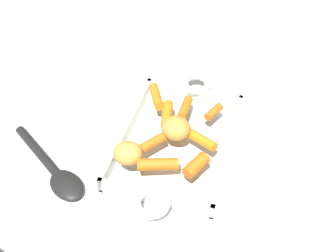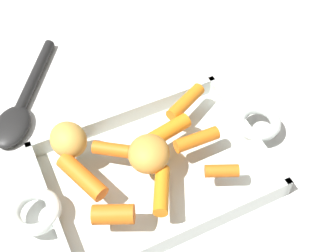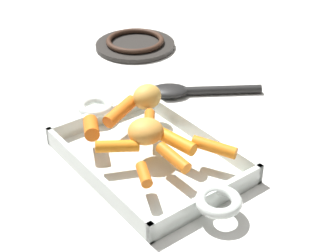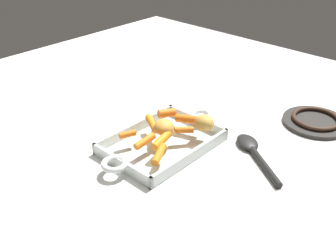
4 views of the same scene
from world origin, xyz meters
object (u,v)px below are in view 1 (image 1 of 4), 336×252
(baby_carrot_center_left, at_px, (157,164))
(baby_carrot_southeast, at_px, (185,108))
(baby_carrot_short, at_px, (201,139))
(potato_whole, at_px, (128,153))
(serving_spoon, at_px, (56,173))
(baby_carrot_long, at_px, (214,112))
(baby_carrot_center_right, at_px, (152,143))
(baby_carrot_southwest, at_px, (156,96))
(roasting_dish, at_px, (177,142))
(baby_carrot_northeast, at_px, (167,115))
(potato_halved, at_px, (178,128))
(baby_carrot_northwest, at_px, (196,165))

(baby_carrot_center_left, bearing_deg, baby_carrot_southeast, -3.87)
(baby_carrot_short, relative_size, potato_whole, 1.26)
(serving_spoon, bearing_deg, baby_carrot_long, 73.33)
(baby_carrot_short, height_order, baby_carrot_long, baby_carrot_short)
(serving_spoon, bearing_deg, baby_carrot_short, 60.96)
(baby_carrot_southeast, bearing_deg, baby_carrot_long, -84.41)
(baby_carrot_long, xyz_separation_m, baby_carrot_southeast, (-0.01, 0.05, 0.00))
(baby_carrot_center_right, distance_m, baby_carrot_southwest, 0.12)
(roasting_dish, bearing_deg, baby_carrot_southwest, 39.62)
(baby_carrot_long, relative_size, baby_carrot_center_left, 0.59)
(baby_carrot_long, bearing_deg, potato_whole, 142.90)
(baby_carrot_northeast, relative_size, baby_carrot_center_right, 1.38)
(baby_carrot_northeast, distance_m, potato_whole, 0.12)
(potato_halved, bearing_deg, roasting_dish, 26.58)
(roasting_dish, bearing_deg, potato_halved, -153.42)
(roasting_dish, distance_m, baby_carrot_center_left, 0.10)
(baby_carrot_northwest, distance_m, baby_carrot_center_left, 0.06)
(baby_carrot_center_right, distance_m, baby_carrot_center_left, 0.05)
(baby_carrot_short, xyz_separation_m, potato_halved, (0.01, 0.04, 0.01))
(roasting_dish, height_order, potato_halved, potato_halved)
(roasting_dish, height_order, baby_carrot_southwest, baby_carrot_southwest)
(baby_carrot_southeast, bearing_deg, serving_spoon, 135.72)
(baby_carrot_southwest, bearing_deg, baby_carrot_northeast, -141.97)
(baby_carrot_northeast, xyz_separation_m, potato_halved, (-0.04, -0.03, 0.01))
(baby_carrot_northwest, height_order, baby_carrot_center_left, same)
(baby_carrot_northwest, xyz_separation_m, potato_whole, (-0.01, 0.11, 0.01))
(baby_carrot_center_right, xyz_separation_m, serving_spoon, (-0.09, 0.15, -0.03))
(serving_spoon, bearing_deg, potato_halved, 67.33)
(baby_carrot_northeast, relative_size, potato_halved, 1.21)
(baby_carrot_long, bearing_deg, baby_carrot_southwest, 84.69)
(baby_carrot_southwest, bearing_deg, potato_whole, -179.55)
(baby_carrot_center_left, relative_size, serving_spoon, 0.36)
(baby_carrot_short, xyz_separation_m, baby_carrot_southeast, (0.07, 0.05, -0.00))
(baby_carrot_southeast, bearing_deg, potato_halved, -177.67)
(baby_carrot_northeast, distance_m, baby_carrot_long, 0.09)
(baby_carrot_southeast, relative_size, baby_carrot_northwest, 1.26)
(potato_halved, bearing_deg, baby_carrot_northwest, -143.73)
(baby_carrot_center_right, xyz_separation_m, baby_carrot_long, (0.11, -0.09, -0.00))
(baby_carrot_northwest, distance_m, potato_whole, 0.12)
(baby_carrot_northwest, distance_m, serving_spoon, 0.25)
(baby_carrot_center_right, relative_size, baby_carrot_center_left, 0.68)
(baby_carrot_northwest, bearing_deg, baby_carrot_southwest, 37.61)
(roasting_dish, distance_m, baby_carrot_northeast, 0.05)
(roasting_dish, xyz_separation_m, serving_spoon, (-0.13, 0.18, -0.00))
(roasting_dish, relative_size, baby_carrot_center_right, 7.85)
(baby_carrot_southeast, distance_m, baby_carrot_center_left, 0.15)
(baby_carrot_center_left, relative_size, potato_whole, 1.37)
(baby_carrot_northeast, relative_size, baby_carrot_long, 1.60)
(baby_carrot_long, relative_size, potato_whole, 0.81)
(baby_carrot_short, height_order, potato_halved, potato_halved)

